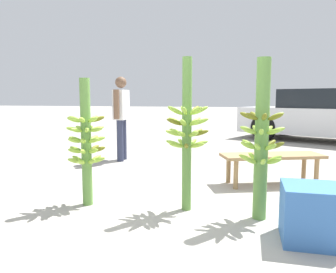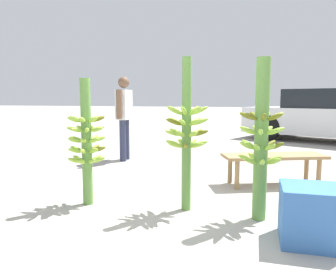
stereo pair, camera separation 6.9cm
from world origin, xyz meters
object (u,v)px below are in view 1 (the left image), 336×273
market_bench (272,159)px  parked_car (323,116)px  banana_stalk_left (86,141)px  vendor_person (121,111)px  banana_stalk_center (187,132)px  produce_crate (312,214)px  banana_stalk_right (262,139)px

market_bench → parked_car: 5.28m
banana_stalk_left → vendor_person: vendor_person is taller
market_bench → banana_stalk_center: bearing=-147.2°
produce_crate → parked_car: bearing=78.3°
produce_crate → vendor_person: bearing=134.2°
banana_stalk_left → parked_car: (3.61, 6.38, -0.01)m
parked_car → produce_crate: bearing=-166.6°
parked_car → produce_crate: size_ratio=9.68×
banana_stalk_center → vendor_person: bearing=125.2°
vendor_person → parked_car: (4.21, 3.90, -0.23)m
market_bench → produce_crate: produce_crate is taller
parked_car → vendor_person: bearing=157.9°
banana_stalk_right → produce_crate: size_ratio=3.32×
banana_stalk_left → parked_car: bearing=60.5°
vendor_person → produce_crate: (2.81, -2.89, -0.68)m
vendor_person → market_bench: bearing=62.5°
banana_stalk_right → parked_car: (1.80, 6.36, -0.09)m
banana_stalk_center → banana_stalk_right: bearing=-6.1°
banana_stalk_left → banana_stalk_right: 1.81m
banana_stalk_center → vendor_person: size_ratio=1.01×
banana_stalk_center → parked_car: banana_stalk_center is taller
banana_stalk_right → market_bench: (0.19, 1.34, -0.42)m
banana_stalk_left → banana_stalk_center: 1.09m
banana_stalk_center → parked_car: 6.77m
banana_stalk_right → parked_car: size_ratio=0.34×
market_bench → parked_car: (1.61, 5.02, 0.33)m
banana_stalk_left → banana_stalk_center: (1.08, 0.10, 0.12)m
banana_stalk_center → produce_crate: 1.36m
banana_stalk_left → vendor_person: size_ratio=0.88×
banana_stalk_left → market_bench: bearing=34.2°
banana_stalk_center → vendor_person: 2.92m
parked_car → produce_crate: parked_car is taller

